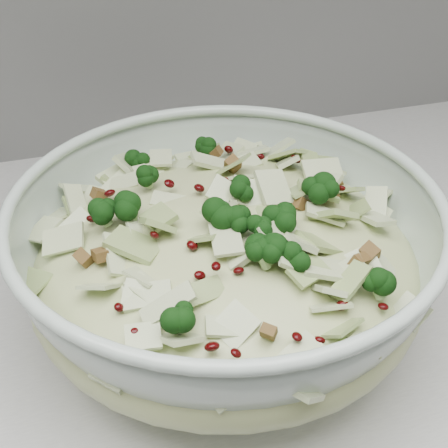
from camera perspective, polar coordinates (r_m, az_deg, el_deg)
name	(u,v)px	position (r m, az deg, el deg)	size (l,w,h in m)	color
mixing_bowl	(226,265)	(0.52, 0.17, -3.75)	(0.36, 0.36, 0.14)	#B3C4B7
salad	(226,243)	(0.51, 0.17, -1.77)	(0.36, 0.36, 0.14)	#C6D28F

